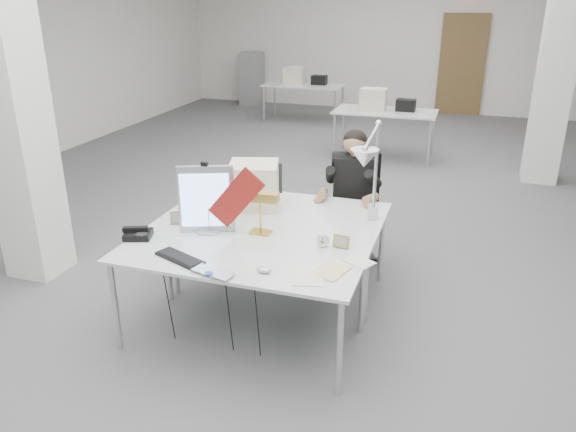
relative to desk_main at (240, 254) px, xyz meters
name	(u,v)px	position (x,y,z in m)	size (l,w,h in m)	color
room_shell	(335,73)	(0.04, 2.63, 0.95)	(10.04, 14.04, 3.24)	#515154
desk_main	(240,254)	(0.00, 0.00, 0.00)	(1.80, 0.90, 0.03)	silver
desk_second	(280,211)	(0.00, 0.90, 0.00)	(1.80, 0.90, 0.03)	silver
bg_desk_a	(385,112)	(0.20, 5.50, 0.00)	(1.60, 0.80, 0.03)	silver
bg_desk_b	(304,85)	(-1.80, 7.70, 0.00)	(1.60, 0.80, 0.03)	silver
filing_cabinet	(252,79)	(-3.50, 9.15, -0.14)	(0.45, 0.55, 1.20)	gray
office_chair	(352,217)	(0.50, 1.62, -0.27)	(0.46, 0.46, 0.94)	black
seated_person	(353,176)	(0.50, 1.57, 0.16)	(0.45, 0.57, 0.85)	black
monitor	(206,199)	(-0.39, 0.28, 0.28)	(0.43, 0.04, 0.53)	#ABAAAF
pennant	(236,198)	(-0.12, 0.24, 0.33)	(0.48, 0.01, 0.20)	maroon
keyboard	(180,258)	(-0.36, -0.24, 0.02)	(0.40, 0.13, 0.02)	black
laptop	(209,275)	(-0.05, -0.42, 0.02)	(0.30, 0.19, 0.02)	silver
mouse	(264,270)	(0.27, -0.25, 0.03)	(0.10, 0.06, 0.04)	silver
bankers_lamp	(260,212)	(0.02, 0.37, 0.19)	(0.31, 0.12, 0.35)	gold
desk_phone	(138,235)	(-0.84, 0.00, 0.04)	(0.20, 0.18, 0.05)	black
picture_frame_left	(179,218)	(-0.68, 0.34, 0.07)	(0.13, 0.01, 0.11)	#A18B45
picture_frame_right	(341,241)	(0.68, 0.30, 0.06)	(0.13, 0.01, 0.10)	tan
desk_clock	(323,241)	(0.55, 0.27, 0.06)	(0.09, 0.09, 0.03)	silver
paper_stack_a	(309,275)	(0.57, -0.20, 0.02)	(0.21, 0.29, 0.01)	silver
paper_stack_b	(331,271)	(0.70, -0.09, 0.02)	(0.19, 0.26, 0.01)	#E2CD87
paper_stack_c	(359,262)	(0.85, 0.11, 0.02)	(0.21, 0.14, 0.01)	silver
beige_monitor	(254,185)	(-0.24, 0.91, 0.21)	(0.41, 0.39, 0.39)	beige
architect_lamp	(371,171)	(0.80, 0.68, 0.50)	(0.26, 0.76, 0.98)	silver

